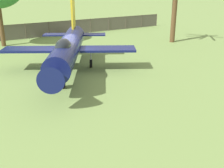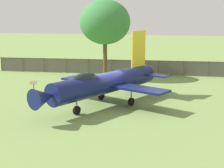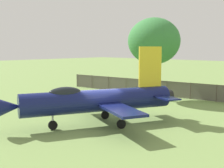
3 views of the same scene
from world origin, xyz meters
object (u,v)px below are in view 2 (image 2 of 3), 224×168
(display_jet, at_px, (104,83))
(shrub_near_fence, at_px, (143,70))
(info_plaque, at_px, (34,84))
(shade_tree, at_px, (105,22))

(display_jet, relative_size, shrub_near_fence, 9.51)
(shrub_near_fence, height_order, info_plaque, info_plaque)
(display_jet, xyz_separation_m, info_plaque, (2.19, 6.85, -0.91))
(shade_tree, height_order, info_plaque, shade_tree)
(display_jet, bearing_deg, shade_tree, -140.17)
(display_jet, xyz_separation_m, shade_tree, (11.33, 3.21, 4.15))
(shade_tree, relative_size, shrub_near_fence, 6.59)
(shade_tree, bearing_deg, info_plaque, 158.29)
(shrub_near_fence, relative_size, info_plaque, 1.10)
(shrub_near_fence, bearing_deg, shade_tree, 145.85)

